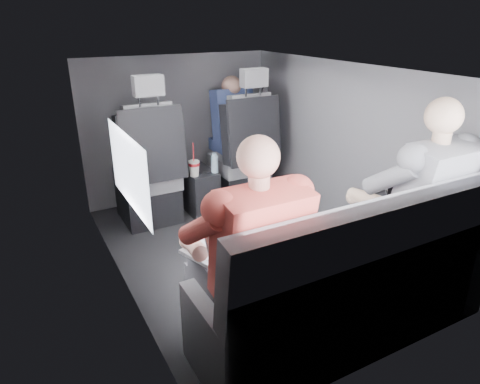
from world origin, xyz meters
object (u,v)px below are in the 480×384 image
front_seat_left (149,179)px  passenger_rear_left (245,256)px  front_seat_right (243,162)px  soda_cup (194,168)px  rear_bench (342,291)px  laptop_white (226,244)px  laptop_black (391,195)px  water_bottle (215,164)px  passenger_front_right (232,120)px  center_console (198,189)px  passenger_rear_right (412,205)px

front_seat_left → passenger_rear_left: 1.82m
front_seat_right → soda_cup: (-0.54, -0.12, 0.07)m
rear_bench → laptop_white: 0.70m
laptop_white → passenger_rear_left: passenger_rear_left is taller
front_seat_left → laptop_black: 1.94m
front_seat_right → water_bottle: 0.38m
laptop_black → passenger_front_right: size_ratio=0.52×
laptop_white → passenger_rear_left: bearing=-75.2°
rear_bench → water_bottle: rear_bench is taller
front_seat_left → center_console: front_seat_left is taller
rear_bench → laptop_black: (0.61, 0.29, 0.33)m
front_seat_right → rear_bench: (-0.45, -1.90, -0.09)m
front_seat_left → laptop_white: front_seat_left is taller
front_seat_left → passenger_rear_right: size_ratio=0.98×
laptop_white → passenger_front_right: bearing=61.7°
center_console → passenger_front_right: passenger_front_right is taller
soda_cup → laptop_white: size_ratio=0.71×
soda_cup → laptop_white: bearing=-107.1°
water_bottle → passenger_front_right: size_ratio=0.24×
rear_bench → laptop_black: rear_bench is taller
front_seat_right → front_seat_left: bearing=180.0°
passenger_rear_left → soda_cup: bearing=75.2°
water_bottle → center_console: bearing=122.2°
front_seat_right → soda_cup: bearing=-167.7°
front_seat_right → laptop_white: 1.98m
front_seat_right → rear_bench: front_seat_right is taller
soda_cup → passenger_rear_left: (-0.44, -1.69, 0.16)m
soda_cup → water_bottle: 0.19m
center_console → soda_cup: size_ratio=1.64×
passenger_front_right → rear_bench: bearing=-102.2°
soda_cup → passenger_front_right: (0.56, 0.38, 0.27)m
front_seat_right → passenger_front_right: front_seat_right is taller
laptop_white → laptop_black: bearing=2.9°
front_seat_left → center_console: (0.45, 0.04, -0.20)m
front_seat_left → laptop_black: bearing=-56.8°
water_bottle → passenger_rear_right: size_ratio=0.14×
water_bottle → passenger_front_right: passenger_front_right is taller
rear_bench → passenger_rear_left: passenger_rear_left is taller
front_seat_right → laptop_white: front_seat_right is taller
front_seat_right → laptop_white: (-1.02, -1.67, 0.23)m
front_seat_right → laptop_black: bearing=-84.5°
center_console → water_bottle: bearing=-57.8°
laptop_black → passenger_rear_right: (-0.04, -0.19, 0.02)m
soda_cup → laptop_black: laptop_black is taller
front_seat_right → laptop_black: (0.16, -1.61, 0.23)m
front_seat_left → passenger_rear_left: front_seat_left is taller
front_seat_left → passenger_rear_right: (1.01, -1.81, 0.25)m
front_seat_left → front_seat_right: same height
passenger_front_right → front_seat_left: bearing=-164.3°
soda_cup → front_seat_right: bearing=12.3°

